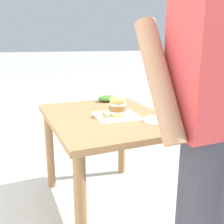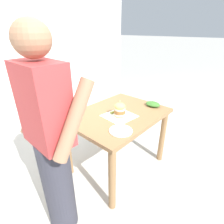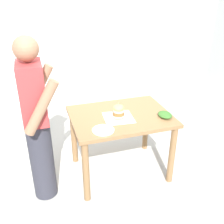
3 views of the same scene
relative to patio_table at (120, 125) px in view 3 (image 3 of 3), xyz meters
name	(u,v)px [view 3 (image 3 of 3)]	position (x,y,z in m)	size (l,w,h in m)	color
ground_plane	(120,170)	(0.00, 0.00, -0.63)	(80.00, 80.00, 0.00)	#ADAAA3
patio_table	(120,125)	(0.00, 0.00, 0.00)	(0.82, 1.09, 0.76)	olive
serving_paper	(118,118)	(-0.06, 0.05, 0.13)	(0.31, 0.31, 0.00)	white
sandwich	(119,112)	(-0.07, 0.05, 0.21)	(0.13, 0.13, 0.19)	#E5B25B
pickle_spear	(116,113)	(0.03, 0.04, 0.14)	(0.02, 0.02, 0.07)	#8EA83D
side_plate_with_forks	(103,130)	(-0.27, 0.28, 0.13)	(0.22, 0.22, 0.02)	white
side_salad	(165,115)	(-0.19, -0.44, 0.15)	(0.18, 0.14, 0.05)	#386B28
diner_across_table	(37,122)	(-0.12, 0.89, 0.25)	(0.55, 0.35, 1.69)	#33333D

